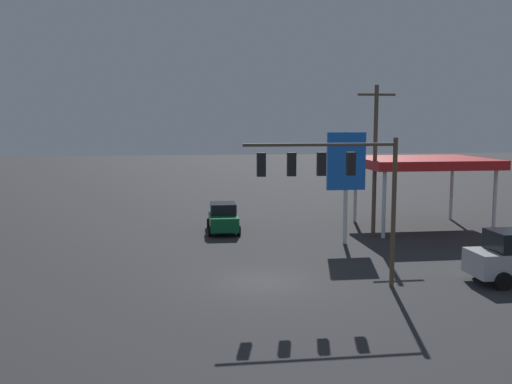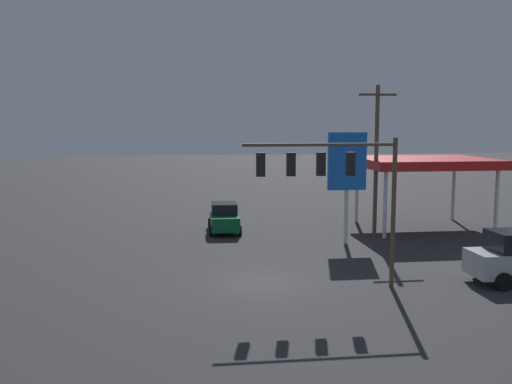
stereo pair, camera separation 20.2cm
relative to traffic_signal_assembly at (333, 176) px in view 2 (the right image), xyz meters
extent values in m
plane|color=#2D2D30|center=(2.90, -1.43, -4.97)|extent=(200.00, 200.00, 0.00)
cylinder|color=brown|center=(-2.71, 0.03, -1.67)|extent=(0.20, 0.20, 6.59)
cylinder|color=brown|center=(0.60, 0.03, 1.33)|extent=(6.63, 0.14, 0.14)
cube|color=black|center=(-0.74, 0.03, 0.51)|extent=(0.36, 0.28, 1.00)
sphere|color=#FF4141|center=(-0.74, -0.16, 0.81)|extent=(0.22, 0.22, 0.22)
sphere|color=#392305|center=(-0.74, -0.16, 0.51)|extent=(0.22, 0.22, 0.22)
sphere|color=black|center=(-0.74, -0.16, 0.21)|extent=(0.22, 0.22, 0.22)
cube|color=black|center=(0.55, 0.03, 0.51)|extent=(0.36, 0.28, 1.00)
sphere|color=#FF4141|center=(0.55, -0.16, 0.81)|extent=(0.22, 0.22, 0.22)
sphere|color=#392305|center=(0.55, -0.16, 0.51)|extent=(0.22, 0.22, 0.22)
sphere|color=black|center=(0.55, -0.16, 0.21)|extent=(0.22, 0.22, 0.22)
cube|color=black|center=(1.85, 0.03, 0.51)|extent=(0.36, 0.28, 1.00)
sphere|color=#FF4141|center=(1.85, -0.16, 0.81)|extent=(0.22, 0.22, 0.22)
sphere|color=#392305|center=(1.85, -0.16, 0.51)|extent=(0.22, 0.22, 0.22)
sphere|color=black|center=(1.85, -0.16, 0.21)|extent=(0.22, 0.22, 0.22)
cube|color=black|center=(3.14, 0.03, 0.51)|extent=(0.36, 0.28, 1.00)
sphere|color=#FF4141|center=(3.14, -0.16, 0.81)|extent=(0.22, 0.22, 0.22)
sphere|color=#392305|center=(3.14, -0.16, 0.51)|extent=(0.22, 0.22, 0.22)
sphere|color=black|center=(3.14, -0.16, 0.21)|extent=(0.22, 0.22, 0.22)
cylinder|color=brown|center=(-5.68, -10.95, -0.21)|extent=(0.26, 0.26, 9.52)
cube|color=brown|center=(-5.68, -10.95, 3.96)|extent=(2.40, 0.14, 0.14)
cube|color=red|center=(-9.78, -13.18, -0.45)|extent=(8.60, 7.09, 0.60)
cube|color=red|center=(-9.78, -16.75, -0.45)|extent=(8.60, 0.06, 0.36)
cylinder|color=silver|center=(-13.48, -16.13, -2.86)|extent=(0.24, 0.24, 4.22)
cylinder|color=silver|center=(-6.08, -16.13, -2.86)|extent=(0.24, 0.24, 4.22)
cylinder|color=silver|center=(-13.48, -10.24, -2.86)|extent=(0.24, 0.24, 4.22)
cylinder|color=silver|center=(-6.08, -10.24, -2.86)|extent=(0.24, 0.24, 4.22)
cylinder|color=silver|center=(-3.21, -8.94, -1.64)|extent=(0.24, 0.24, 6.65)
cube|color=blue|center=(-3.21, -8.94, -0.02)|extent=(2.31, 0.24, 3.40)
cube|color=black|center=(-3.21, -9.07, -0.02)|extent=(1.62, 0.04, 1.19)
cube|color=black|center=(-8.09, 0.22, -3.02)|extent=(1.60, 1.84, 0.90)
cylinder|color=black|center=(-7.29, 1.24, -4.57)|extent=(0.80, 0.22, 0.80)
cylinder|color=black|center=(-7.30, -0.80, -4.57)|extent=(0.80, 0.22, 0.80)
cube|color=#0C592D|center=(3.74, -13.56, -4.19)|extent=(1.88, 4.43, 0.90)
cube|color=black|center=(3.74, -13.56, -3.39)|extent=(1.69, 2.03, 0.70)
cylinder|color=black|center=(2.85, -12.11, -4.64)|extent=(0.23, 0.66, 0.66)
cylinder|color=black|center=(4.69, -12.15, -4.64)|extent=(0.23, 0.66, 0.66)
cylinder|color=black|center=(2.80, -14.97, -4.64)|extent=(0.23, 0.66, 0.66)
cylinder|color=black|center=(4.64, -15.00, -4.64)|extent=(0.23, 0.66, 0.66)
camera|label=1|loc=(6.52, 23.59, 2.30)|focal=40.00mm
camera|label=2|loc=(6.31, 23.62, 2.30)|focal=40.00mm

